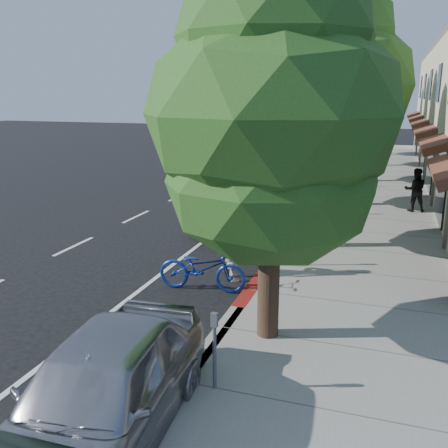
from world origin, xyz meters
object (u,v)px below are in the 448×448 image
at_px(street_tree_2, 343,105).
at_px(bicycle, 202,268).
at_px(dark_sedan, 291,172).
at_px(near_car_a, 101,393).
at_px(pedestrian, 415,190).
at_px(white_pickup, 307,156).
at_px(dark_suv_far, 315,152).
at_px(street_tree_3, 356,92).
at_px(street_tree_0, 273,120).
at_px(street_tree_5, 368,98).
at_px(silver_suv, 236,206).
at_px(cyclist, 234,242).
at_px(street_tree_4, 363,91).
at_px(street_tree_1, 323,90).

height_order(street_tree_2, bicycle, street_tree_2).
distance_m(dark_sedan, near_car_a, 20.05).
bearing_deg(pedestrian, white_pickup, -70.55).
bearing_deg(dark_suv_far, bicycle, -84.40).
xyz_separation_m(street_tree_2, street_tree_3, (-0.00, 6.00, 0.50)).
bearing_deg(street_tree_0, dark_suv_far, 96.51).
xyz_separation_m(street_tree_5, bicycle, (-2.09, -28.01, -3.69)).
height_order(silver_suv, near_car_a, near_car_a).
relative_size(street_tree_0, dark_sedan, 1.60).
relative_size(street_tree_2, bicycle, 3.23).
bearing_deg(street_tree_0, pedestrian, 75.94).
bearing_deg(bicycle, street_tree_2, -16.51).
bearing_deg(silver_suv, street_tree_5, 75.35).
distance_m(dark_sedan, pedestrian, 7.52).
bearing_deg(dark_suv_far, cyclist, -83.06).
xyz_separation_m(street_tree_2, silver_suv, (-3.10, -4.07, -3.40)).
height_order(bicycle, dark_sedan, dark_sedan).
distance_m(street_tree_2, bicycle, 10.84).
relative_size(street_tree_4, street_tree_5, 1.10).
bearing_deg(dark_sedan, street_tree_4, 65.73).
bearing_deg(white_pickup, near_car_a, -79.79).
distance_m(street_tree_1, street_tree_2, 6.02).
height_order(street_tree_4, dark_sedan, street_tree_4).
bearing_deg(white_pickup, street_tree_5, 72.65).
bearing_deg(street_tree_1, dark_suv_far, 98.54).
relative_size(street_tree_0, white_pickup, 1.38).
height_order(street_tree_5, cyclist, street_tree_5).
bearing_deg(near_car_a, dark_sedan, 89.23).
xyz_separation_m(street_tree_3, street_tree_5, (0.00, 12.00, -0.39)).
xyz_separation_m(street_tree_1, street_tree_5, (0.00, 24.00, -0.41)).
bearing_deg(dark_suv_far, white_pickup, -93.82).
xyz_separation_m(near_car_a, pedestrian, (4.32, 15.18, 0.21)).
relative_size(street_tree_4, dark_sedan, 1.77).
bearing_deg(street_tree_2, street_tree_1, -90.00).
bearing_deg(dark_suv_far, street_tree_3, -63.99).
distance_m(cyclist, pedestrian, 9.84).
xyz_separation_m(street_tree_0, street_tree_1, (-0.00, 6.00, 0.52)).
distance_m(street_tree_2, street_tree_4, 12.01).
relative_size(bicycle, near_car_a, 0.46).
bearing_deg(street_tree_4, dark_suv_far, 161.83).
bearing_deg(near_car_a, pedestrian, 69.22).
height_order(dark_sedan, near_car_a, near_car_a).
bearing_deg(bicycle, street_tree_4, -10.16).
bearing_deg(street_tree_5, bicycle, -94.26).
bearing_deg(dark_suv_far, street_tree_5, 64.39).
bearing_deg(dark_suv_far, street_tree_0, -79.79).
distance_m(dark_suv_far, pedestrian, 14.46).
height_order(street_tree_2, white_pickup, street_tree_2).
bearing_deg(cyclist, silver_suv, -10.87).
bearing_deg(near_car_a, silver_suv, 93.59).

